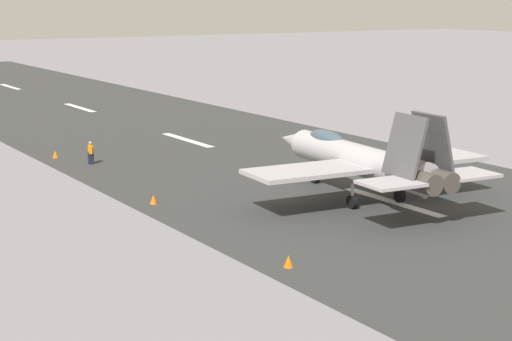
{
  "coord_description": "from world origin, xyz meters",
  "views": [
    {
      "loc": [
        -34.85,
        31.17,
        11.29
      ],
      "look_at": [
        2.86,
        7.51,
        2.2
      ],
      "focal_mm": 59.35,
      "sensor_mm": 36.0,
      "label": 1
    }
  ],
  "objects_px": {
    "fighter_jet": "(360,159)",
    "marker_cone_far": "(55,154)",
    "crew_person": "(91,153)",
    "marker_cone_near": "(288,261)",
    "marker_cone_mid": "(153,199)"
  },
  "relations": [
    {
      "from": "fighter_jet",
      "to": "marker_cone_far",
      "type": "bearing_deg",
      "value": 25.86
    },
    {
      "from": "marker_cone_near",
      "to": "crew_person",
      "type": "bearing_deg",
      "value": -2.85
    },
    {
      "from": "crew_person",
      "to": "marker_cone_near",
      "type": "distance_m",
      "value": 26.24
    },
    {
      "from": "crew_person",
      "to": "marker_cone_near",
      "type": "bearing_deg",
      "value": 177.15
    },
    {
      "from": "crew_person",
      "to": "marker_cone_near",
      "type": "xyz_separation_m",
      "value": [
        -26.2,
        1.31,
        -0.53
      ]
    },
    {
      "from": "crew_person",
      "to": "marker_cone_mid",
      "type": "height_order",
      "value": "crew_person"
    },
    {
      "from": "marker_cone_mid",
      "to": "marker_cone_far",
      "type": "distance_m",
      "value": 16.4
    },
    {
      "from": "crew_person",
      "to": "marker_cone_far",
      "type": "height_order",
      "value": "crew_person"
    },
    {
      "from": "crew_person",
      "to": "marker_cone_near",
      "type": "relative_size",
      "value": 2.93
    },
    {
      "from": "fighter_jet",
      "to": "marker_cone_mid",
      "type": "height_order",
      "value": "fighter_jet"
    },
    {
      "from": "marker_cone_far",
      "to": "fighter_jet",
      "type": "bearing_deg",
      "value": -154.14
    },
    {
      "from": "fighter_jet",
      "to": "crew_person",
      "type": "bearing_deg",
      "value": 26.96
    },
    {
      "from": "fighter_jet",
      "to": "marker_cone_far",
      "type": "xyz_separation_m",
      "value": [
        21.58,
        10.46,
        -2.09
      ]
    },
    {
      "from": "fighter_jet",
      "to": "crew_person",
      "type": "height_order",
      "value": "fighter_jet"
    },
    {
      "from": "marker_cone_near",
      "to": "marker_cone_mid",
      "type": "height_order",
      "value": "same"
    }
  ]
}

